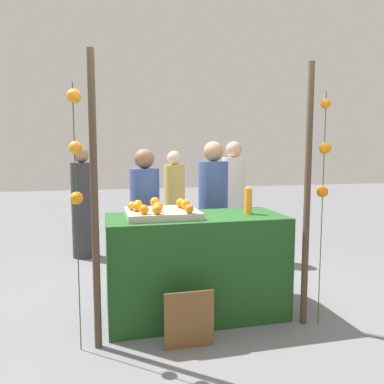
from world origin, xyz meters
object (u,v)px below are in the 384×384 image
(stall_counter, at_px, (196,266))
(chalkboard_sign, at_px, (189,320))
(orange_1, at_px, (138,204))
(juice_bottle, at_px, (248,201))
(orange_0, at_px, (132,206))
(vendor_left, at_px, (145,227))
(vendor_right, at_px, (213,220))

(stall_counter, distance_m, chalkboard_sign, 0.65)
(orange_1, relative_size, juice_bottle, 0.33)
(orange_0, bearing_deg, juice_bottle, -5.94)
(orange_0, distance_m, chalkboard_sign, 1.11)
(orange_1, height_order, chalkboard_sign, orange_1)
(stall_counter, bearing_deg, juice_bottle, -2.73)
(stall_counter, xyz_separation_m, chalkboard_sign, (-0.20, -0.57, -0.25))
(orange_0, height_order, vendor_left, vendor_left)
(vendor_left, relative_size, vendor_right, 0.95)
(vendor_right, bearing_deg, orange_0, -147.22)
(stall_counter, relative_size, vendor_right, 0.99)
(vendor_left, bearing_deg, orange_0, -107.20)
(stall_counter, distance_m, vendor_left, 0.81)
(chalkboard_sign, height_order, vendor_left, vendor_left)
(orange_1, height_order, vendor_right, vendor_right)
(orange_1, bearing_deg, vendor_right, 32.65)
(juice_bottle, bearing_deg, chalkboard_sign, -141.75)
(orange_1, relative_size, vendor_left, 0.05)
(orange_0, xyz_separation_m, vendor_right, (0.94, 0.60, -0.28))
(stall_counter, height_order, juice_bottle, juice_bottle)
(stall_counter, xyz_separation_m, vendor_right, (0.37, 0.69, 0.29))
(orange_0, bearing_deg, orange_1, 34.71)
(stall_counter, height_order, vendor_right, vendor_right)
(orange_1, xyz_separation_m, vendor_left, (0.12, 0.54, -0.32))
(orange_0, distance_m, orange_1, 0.07)
(vendor_left, height_order, vendor_right, vendor_right)
(vendor_left, bearing_deg, stall_counter, -60.00)
(orange_1, distance_m, juice_bottle, 1.02)
(orange_1, relative_size, chalkboard_sign, 0.18)
(stall_counter, height_order, orange_1, orange_1)
(orange_1, xyz_separation_m, chalkboard_sign, (0.31, -0.70, -0.82))
(stall_counter, relative_size, orange_1, 19.24)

